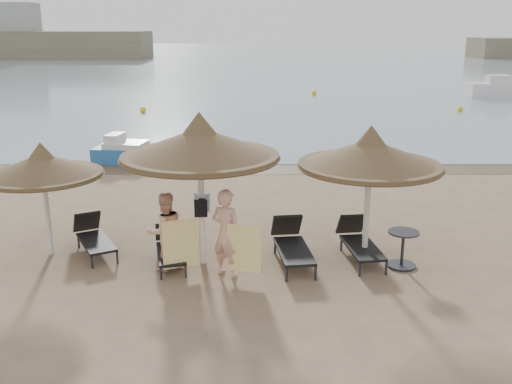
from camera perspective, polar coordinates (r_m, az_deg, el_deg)
ground at (r=11.33m, az=-5.37°, el=-9.34°), size 160.00×160.00×0.00m
sea at (r=90.30m, az=-0.85°, el=13.27°), size 200.00×140.00×0.03m
wet_sand_strip at (r=20.20m, az=-3.05°, el=2.32°), size 200.00×1.60×0.01m
far_shore at (r=91.80m, az=-17.27°, el=14.43°), size 150.00×54.80×12.00m
palapa_left at (r=12.97m, az=-20.59°, el=2.46°), size 2.56×2.56×2.53m
palapa_center at (r=11.59m, az=-5.64°, el=4.77°), size 3.28×3.28×3.25m
palapa_right at (r=11.89m, az=11.34°, el=3.71°), size 2.99×2.99×2.97m
lounger_far_left at (r=13.31m, az=-15.95°, el=-4.27°), size 1.34×1.82×0.79m
lounger_near_left at (r=12.39m, az=-8.60°, el=-5.48°), size 0.87×1.72×0.74m
lounger_near_right at (r=12.31m, az=3.58°, el=-5.15°), size 0.88×2.02×0.87m
lounger_far_right at (r=12.69m, az=10.26°, el=-4.82°), size 0.84×1.91×0.83m
side_table at (r=12.39m, az=14.43°, el=-5.64°), size 0.65×0.65×0.78m
person_left at (r=11.80m, az=-9.10°, el=-3.32°), size 1.06×0.91×1.94m
person_right at (r=11.37m, az=-2.99°, el=-3.40°), size 1.16×1.04×2.12m
towel_left at (r=11.52m, az=-7.57°, el=-5.18°), size 0.68×0.28×1.01m
towel_right at (r=11.26m, az=-1.23°, el=-5.68°), size 0.67×0.23×0.98m
bag_patterned at (r=12.08m, az=-5.40°, el=-1.00°), size 0.33×0.17×0.40m
bag_dark at (r=11.77m, az=-5.54°, el=-1.59°), size 0.27×0.11×0.38m
pedal_boat at (r=21.69m, az=-12.90°, el=3.95°), size 2.46×1.71×1.05m
buoy_left at (r=33.98m, az=-11.24°, el=8.08°), size 0.36×0.36×0.36m
buoy_mid at (r=42.25m, az=5.83°, el=9.88°), size 0.36×0.36×0.36m
buoy_right at (r=35.88m, az=19.75°, el=7.83°), size 0.32×0.32×0.32m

